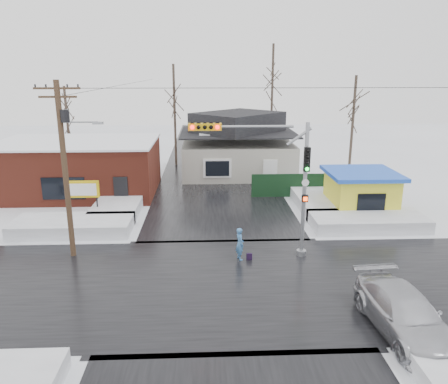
{
  "coord_description": "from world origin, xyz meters",
  "views": [
    {
      "loc": [
        -0.98,
        -18.06,
        9.45
      ],
      "look_at": [
        0.01,
        4.88,
        3.0
      ],
      "focal_mm": 35.0,
      "sensor_mm": 36.0,
      "label": 1
    }
  ],
  "objects_px": {
    "marquee_sign": "(82,190)",
    "kiosk": "(360,192)",
    "utility_pole": "(66,160)",
    "traffic_signal": "(274,172)",
    "car": "(404,314)",
    "pedestrian": "(240,244)"
  },
  "relations": [
    {
      "from": "traffic_signal",
      "to": "pedestrian",
      "type": "relative_size",
      "value": 4.1
    },
    {
      "from": "marquee_sign",
      "to": "kiosk",
      "type": "xyz_separation_m",
      "value": [
        18.5,
        0.5,
        -0.46
      ]
    },
    {
      "from": "kiosk",
      "to": "car",
      "type": "distance_m",
      "value": 14.47
    },
    {
      "from": "marquee_sign",
      "to": "car",
      "type": "relative_size",
      "value": 0.47
    },
    {
      "from": "pedestrian",
      "to": "car",
      "type": "distance_m",
      "value": 8.73
    },
    {
      "from": "marquee_sign",
      "to": "pedestrian",
      "type": "xyz_separation_m",
      "value": [
        9.72,
        -6.86,
        -1.07
      ]
    },
    {
      "from": "car",
      "to": "traffic_signal",
      "type": "bearing_deg",
      "value": 114.26
    },
    {
      "from": "utility_pole",
      "to": "marquee_sign",
      "type": "height_order",
      "value": "utility_pole"
    },
    {
      "from": "marquee_sign",
      "to": "pedestrian",
      "type": "distance_m",
      "value": 11.94
    },
    {
      "from": "traffic_signal",
      "to": "marquee_sign",
      "type": "bearing_deg",
      "value": 150.28
    },
    {
      "from": "marquee_sign",
      "to": "traffic_signal",
      "type": "bearing_deg",
      "value": -29.72
    },
    {
      "from": "traffic_signal",
      "to": "utility_pole",
      "type": "relative_size",
      "value": 0.78
    },
    {
      "from": "utility_pole",
      "to": "pedestrian",
      "type": "xyz_separation_m",
      "value": [
        8.65,
        -0.86,
        -4.26
      ]
    },
    {
      "from": "kiosk",
      "to": "car",
      "type": "relative_size",
      "value": 0.85
    },
    {
      "from": "utility_pole",
      "to": "pedestrian",
      "type": "bearing_deg",
      "value": -5.71
    },
    {
      "from": "marquee_sign",
      "to": "kiosk",
      "type": "bearing_deg",
      "value": 1.55
    },
    {
      "from": "traffic_signal",
      "to": "car",
      "type": "xyz_separation_m",
      "value": [
        3.84,
        -7.07,
        -3.76
      ]
    },
    {
      "from": "kiosk",
      "to": "pedestrian",
      "type": "relative_size",
      "value": 2.7
    },
    {
      "from": "utility_pole",
      "to": "pedestrian",
      "type": "height_order",
      "value": "utility_pole"
    },
    {
      "from": "pedestrian",
      "to": "car",
      "type": "height_order",
      "value": "pedestrian"
    },
    {
      "from": "traffic_signal",
      "to": "utility_pole",
      "type": "bearing_deg",
      "value": 177.05
    },
    {
      "from": "marquee_sign",
      "to": "pedestrian",
      "type": "relative_size",
      "value": 1.49
    }
  ]
}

